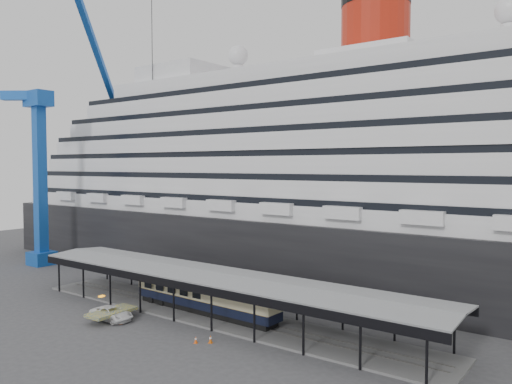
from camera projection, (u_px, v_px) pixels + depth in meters
ground at (186, 328)px, 54.97m from camera, size 200.00×200.00×0.00m
cruise_ship at (327, 163)px, 79.71m from camera, size 130.00×30.00×43.90m
platform_canopy at (216, 297)px, 58.87m from camera, size 56.00×9.18×5.30m
crane_blue at (46, 154)px, 89.18m from camera, size 22.63×19.19×47.60m
port_truck at (112, 314)px, 57.79m from camera, size 5.67×2.77×1.55m
pullman_carriage at (204, 293)px, 59.96m from camera, size 21.29×3.36×20.84m
traffic_cone_left at (121, 321)px, 56.33m from camera, size 0.44×0.44×0.67m
traffic_cone_mid at (210, 339)px, 50.35m from camera, size 0.55×0.55×0.82m
traffic_cone_right at (196, 340)px, 50.29m from camera, size 0.45×0.45×0.70m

